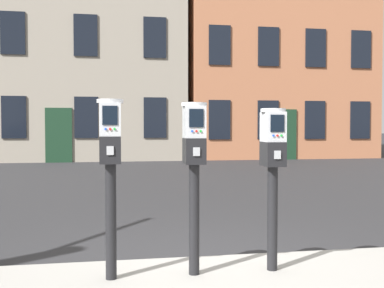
{
  "coord_description": "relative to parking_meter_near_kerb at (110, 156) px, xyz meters",
  "views": [
    {
      "loc": [
        -0.96,
        -4.32,
        1.4
      ],
      "look_at": [
        -0.22,
        -0.24,
        1.24
      ],
      "focal_mm": 45.05,
      "sensor_mm": 36.0,
      "label": 1
    }
  ],
  "objects": [
    {
      "name": "parking_meter_end_of_row",
      "position": [
        1.39,
        -0.0,
        -0.05
      ],
      "size": [
        0.22,
        0.26,
        1.41
      ],
      "rotation": [
        0.0,
        0.0,
        -1.6
      ],
      "color": "black",
      "rests_on": "sidewalk_slab"
    },
    {
      "name": "parking_meter_twin_adjacent",
      "position": [
        0.69,
        -0.0,
        -0.01
      ],
      "size": [
        0.22,
        0.26,
        1.45
      ],
      "rotation": [
        0.0,
        0.0,
        -1.6
      ],
      "color": "black",
      "rests_on": "sidewalk_slab"
    },
    {
      "name": "townhouse_green_painted",
      "position": [
        7.65,
        18.3,
        4.88
      ],
      "size": [
        8.27,
        6.52,
        12.07
      ],
      "color": "#B7704C",
      "rests_on": "ground_plane"
    },
    {
      "name": "ground_plane",
      "position": [
        0.92,
        0.34,
        -1.16
      ],
      "size": [
        160.0,
        160.0,
        0.0
      ],
      "primitive_type": "plane",
      "color": "#28282B"
    },
    {
      "name": "townhouse_brownstone",
      "position": [
        -0.75,
        18.0,
        5.16
      ],
      "size": [
        8.01,
        5.93,
        12.63
      ],
      "color": "#9E9384",
      "rests_on": "ground_plane"
    },
    {
      "name": "parking_meter_near_kerb",
      "position": [
        0.0,
        0.0,
        0.0
      ],
      "size": [
        0.22,
        0.26,
        1.48
      ],
      "rotation": [
        0.0,
        0.0,
        -1.6
      ],
      "color": "black",
      "rests_on": "sidewalk_slab"
    }
  ]
}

